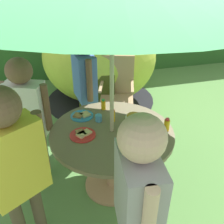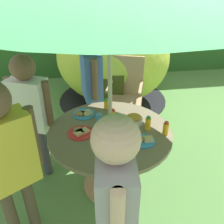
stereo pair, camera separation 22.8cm
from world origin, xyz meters
The scene contains 20 objects.
ground_plane centered at (0.00, 0.00, -0.01)m, with size 10.00×10.00×0.02m, color #548442.
hedge_backdrop centered at (0.00, 3.47, 0.90)m, with size 9.00×0.70×1.80m, color #285623.
garden_table centered at (0.00, 0.00, 0.54)m, with size 1.14×1.14×0.70m.
wooden_chair centered at (0.38, 1.14, 0.55)m, with size 0.56×0.54×1.01m.
dome_tent centered at (0.33, 1.99, 0.73)m, with size 2.31×2.31×1.48m.
child_in_blue_shirt centered at (-0.10, 0.86, 0.90)m, with size 0.24×0.47×1.41m.
child_in_white_shirt centered at (-0.73, 0.31, 0.86)m, with size 0.43×0.32×1.35m.
child_in_yellow_shirt centered at (-0.78, -0.47, 0.92)m, with size 0.43×0.37×1.44m.
child_in_grey_shirt centered at (-0.10, -0.92, 0.90)m, with size 0.24×0.47×1.41m.
snack_bowl centered at (0.25, 0.10, 0.74)m, with size 0.17×0.17×0.09m.
plate_mid_left centered at (-0.23, 0.32, 0.71)m, with size 0.23×0.23×0.03m.
plate_near_left centered at (-0.27, -0.01, 0.71)m, with size 0.23×0.23×0.03m.
plate_far_right centered at (0.27, -0.21, 0.71)m, with size 0.19×0.19×0.03m.
juice_bottle_near_right centered at (0.02, 0.41, 0.75)m, with size 0.05×0.05×0.12m.
juice_bottle_far_left centered at (0.09, -0.12, 0.76)m, with size 0.06×0.06×0.13m.
juice_bottle_center_front centered at (0.48, -0.13, 0.76)m, with size 0.05×0.05×0.13m.
juice_bottle_center_back centered at (0.35, -0.02, 0.76)m, with size 0.05×0.05×0.13m.
juice_bottle_mid_right centered at (0.05, 0.16, 0.76)m, with size 0.05×0.05×0.13m.
cup_near centered at (-0.08, 0.19, 0.73)m, with size 0.07×0.07×0.07m, color #4C99D8.
cup_far centered at (0.04, -0.47, 0.73)m, with size 0.07×0.07×0.07m, color white.
Camera 2 is at (-0.25, -1.81, 1.97)m, focal length 38.69 mm.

